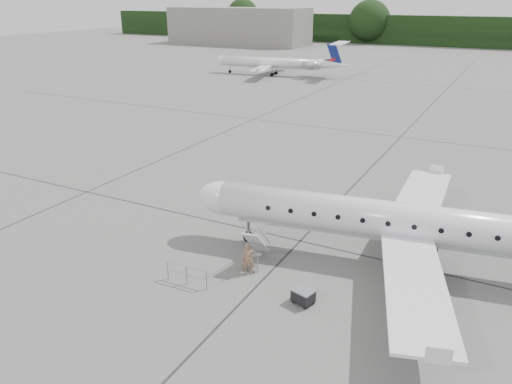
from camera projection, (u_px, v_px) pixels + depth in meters
The scene contains 9 objects.
ground at pixel (381, 289), 23.70m from camera, with size 320.00×320.00×0.00m, color slate.
treeline at pixel (511, 33), 129.38m from camera, with size 260.00×4.00×8.00m, color black.
terminal_building at pixel (239, 26), 142.77m from camera, with size 40.00×14.00×10.00m, color slate.
main_regional_jet at pixel (420, 206), 24.47m from camera, with size 26.56×19.12×6.81m, color silver, non-canonical shape.
airstair at pixel (256, 244), 25.76m from camera, with size 0.85×2.21×2.13m, color silver, non-canonical shape.
passenger at pixel (248, 259), 24.73m from camera, with size 0.62×0.40×1.69m, color brown.
safety_railing at pixel (187, 275), 23.96m from camera, with size 2.20×0.08×1.00m, color gray, non-canonical shape.
baggage_cart at pixel (303, 296), 22.49m from camera, with size 0.90×0.73×0.78m, color black, non-canonical shape.
bg_regional_left at pixel (270, 58), 86.86m from camera, with size 22.82×16.43×5.99m, color silver, non-canonical shape.
Camera 1 is at (4.16, -20.80, 13.00)m, focal length 35.00 mm.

